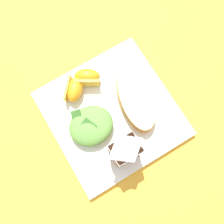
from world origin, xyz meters
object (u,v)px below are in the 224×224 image
white_plate (112,114)px  cheesy_pizza_bread (136,98)px  orange_wedge_front (87,77)px  milk_carton (125,150)px  green_salad_pile (91,126)px  orange_wedge_middle (74,89)px

white_plate → cheesy_pizza_bread: cheesy_pizza_bread is taller
white_plate → cheesy_pizza_bread: 0.07m
cheesy_pizza_bread → orange_wedge_front: bearing=-54.4°
milk_carton → green_salad_pile: bearing=-68.9°
white_plate → milk_carton: 0.12m
cheesy_pizza_bread → green_salad_pile: 0.12m
white_plate → orange_wedge_middle: bearing=-61.2°
white_plate → orange_wedge_middle: orange_wedge_middle is taller
cheesy_pizza_bread → green_salad_pile: size_ratio=1.85×
milk_carton → orange_wedge_middle: size_ratio=1.60×
cheesy_pizza_bread → orange_wedge_front: size_ratio=2.64×
orange_wedge_front → orange_wedge_middle: 0.04m
green_salad_pile → orange_wedge_front: (-0.05, -0.10, -0.00)m
green_salad_pile → orange_wedge_middle: 0.09m
orange_wedge_middle → green_salad_pile: bearing=84.7°
orange_wedge_front → orange_wedge_middle: same height
cheesy_pizza_bread → milk_carton: size_ratio=1.68×
orange_wedge_middle → milk_carton: bearing=97.8°
green_salad_pile → orange_wedge_middle: green_salad_pile is taller
white_plate → milk_carton: size_ratio=2.55×
orange_wedge_front → white_plate: bearing=94.6°
green_salad_pile → milk_carton: bearing=111.1°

